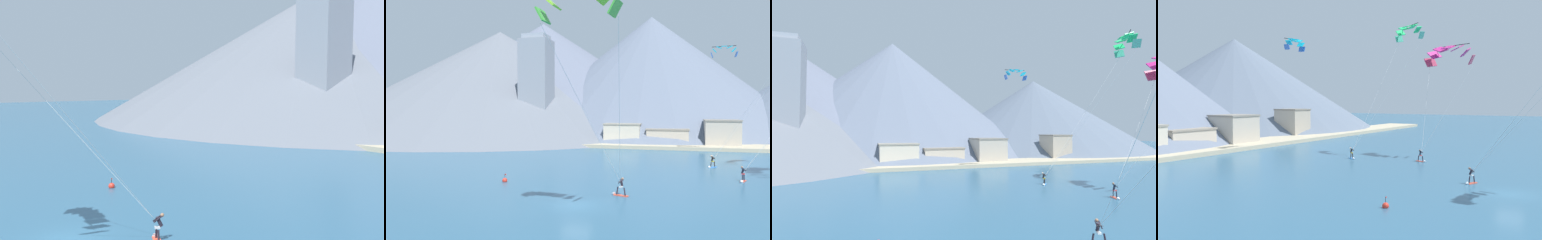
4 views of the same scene
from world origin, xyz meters
The scene contains 4 objects.
kitesurfer_near_trail centered at (2.97, 4.43, 0.53)m, with size 1.77×0.99×1.75m.
race_marker_buoy centered at (-10.36, 7.62, 0.16)m, with size 0.56×0.56×1.02m.
highrise_tower centered at (-25.35, 55.77, 12.87)m, with size 7.00×7.00×26.16m.
mountain_peak_far_spur centered at (-51.34, 88.09, 17.32)m, with size 120.63×120.63×34.63m.
Camera 1 is at (24.03, -7.98, 9.14)m, focal length 40.00 mm.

